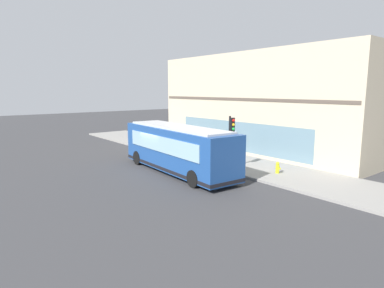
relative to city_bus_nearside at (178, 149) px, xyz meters
name	(u,v)px	position (x,y,z in m)	size (l,w,h in m)	color
ground	(161,168)	(-0.25, 1.59, -1.55)	(120.00, 120.00, 0.00)	#38383A
sidewalk_curb	(215,158)	(4.83, 1.59, -1.48)	(4.94, 40.00, 0.15)	gray
building_corner	(272,103)	(11.77, 1.59, 2.66)	(9.01, 20.09, 8.44)	beige
city_bus_nearside	(178,149)	(0.00, 0.00, 0.00)	(3.10, 10.17, 3.07)	#1E478C
traffic_light_near_corner	(231,132)	(2.93, -1.98, 1.07)	(0.32, 0.49, 3.54)	black
fire_hydrant	(278,168)	(4.45, -4.67, -1.04)	(0.35, 0.35, 0.74)	gold
pedestrian_by_light_pole	(169,136)	(5.20, 8.50, -0.48)	(0.32, 0.32, 1.62)	black
pedestrian_near_building_entrance	(173,138)	(4.16, 6.35, -0.39)	(0.32, 0.32, 1.75)	#99994C
newspaper_vending_box	(193,146)	(4.96, 4.53, -0.95)	(0.44, 0.43, 0.90)	#197233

